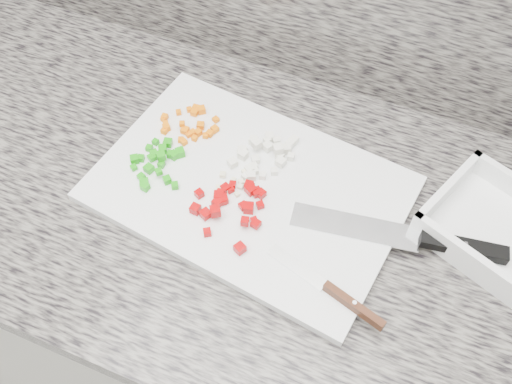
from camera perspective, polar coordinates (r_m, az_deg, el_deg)
cabinet at (r=1.33m, az=-2.66°, el=-11.45°), size 3.92×0.62×0.86m
countertop at (r=0.93m, az=-3.71°, el=-0.39°), size 3.96×0.64×0.04m
cutting_board at (r=0.90m, az=-0.68°, el=0.35°), size 0.51×0.38×0.02m
carrot_pile at (r=0.98m, az=-6.61°, el=6.72°), size 0.10×0.09×0.02m
onion_pile at (r=0.93m, az=0.70°, el=3.76°), size 0.10×0.11×0.02m
green_pepper_pile at (r=0.93m, az=-9.78°, el=3.03°), size 0.10×0.11×0.02m
red_pepper_pile at (r=0.87m, az=-2.46°, el=-1.26°), size 0.12×0.13×0.02m
garlic_pile at (r=0.90m, az=-2.27°, el=0.92°), size 0.05×0.06×0.01m
chef_knife at (r=0.87m, az=16.59°, el=-4.60°), size 0.32×0.08×0.02m
paring_knife at (r=0.80m, az=8.27°, el=-10.19°), size 0.19×0.07×0.02m
tray at (r=0.92m, az=23.99°, el=-4.33°), size 0.28×0.25×0.05m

